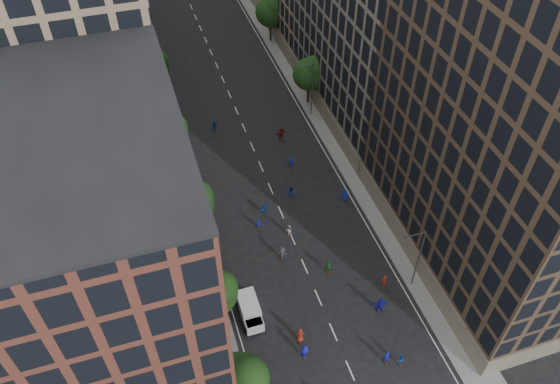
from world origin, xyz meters
The scene contains 36 objects.
ground centered at (0.00, 40.00, 0.00)m, with size 240.00×240.00×0.00m, color black.
sidewalk_left centered at (-12.00, 47.50, 0.07)m, with size 4.00×105.00×0.15m, color slate.
sidewalk_right centered at (12.00, 47.50, 0.07)m, with size 4.00×105.00×0.15m, color slate.
bldg_left_a centered at (-19.00, 11.00, 15.00)m, with size 14.00×22.00×30.00m, color brown.
bldg_left_b centered at (-19.00, 35.00, 17.00)m, with size 14.00×26.00×34.00m, color #8E765D.
bldg_left_c centered at (-19.00, 58.00, 14.00)m, with size 14.00×20.00×28.00m, color brown.
bldg_right_a centered at (19.00, 15.00, 18.00)m, with size 14.00×30.00×36.00m, color #463425.
bldg_right_b centered at (19.00, 44.00, 16.50)m, with size 14.00×28.00×33.00m, color #686156.
tree_left_0 centered at (-11.01, 3.85, 5.96)m, with size 5.20×5.20×8.83m.
tree_left_1 centered at (-11.02, 13.86, 5.55)m, with size 4.80×4.80×8.21m.
tree_left_2 centered at (-10.99, 25.83, 6.36)m, with size 5.60×5.60×9.45m.
tree_left_3 centered at (-11.02, 39.85, 5.82)m, with size 5.00×5.00×8.58m.
tree_left_4 centered at (-11.00, 55.84, 6.10)m, with size 5.40×5.40×9.08m.
tree_left_5 centered at (-11.02, 71.86, 5.68)m, with size 4.80×4.80×8.33m.
tree_right_a centered at (11.38, 47.85, 5.63)m, with size 5.00×5.00×8.39m.
tree_right_b centered at (11.39, 67.85, 5.96)m, with size 5.20×5.20×8.83m.
streetlamp_near centered at (10.37, 12.00, 5.17)m, with size 2.64×0.22×9.06m.
streetlamp_far centered at (10.37, 45.00, 5.17)m, with size 2.64×0.22×9.06m.
cargo_van centered at (-7.80, 13.42, 1.25)m, with size 2.10×4.48×2.38m.
skater_1 centered at (3.75, 4.34, 0.88)m, with size 0.64×0.42×1.76m, color #13189D.
skater_2 centered at (4.92, 3.73, 0.77)m, with size 0.75×0.58×1.54m, color #133E9F.
skater_3 centered at (-3.84, 7.31, 0.93)m, with size 1.20×0.69×1.86m, color #1515AB.
skater_4 centered at (-8.50, 5.67, 0.93)m, with size 1.09×0.45×1.86m, color #1616B3.
skater_5 centered at (5.68, 9.99, 0.97)m, with size 1.80×0.57×1.94m, color #1715AF.
skater_6 centered at (-3.66, 9.19, 0.97)m, with size 0.94×0.61×1.93m, color #9E2B1A.
skater_7 centered at (7.50, 12.73, 0.95)m, with size 0.69×0.46×1.90m, color maroon.
skater_8 centered at (-0.21, 23.10, 0.82)m, with size 0.79×0.62×1.63m, color silver.
skater_9 centered at (-2.12, 19.91, 0.92)m, with size 1.19×0.69×1.85m, color #3C3B40.
skater_10 centered at (2.32, 16.45, 0.94)m, with size 1.10×0.46×1.88m, color #227428.
skater_11 centered at (-2.08, 27.30, 0.80)m, with size 1.48×0.47×1.59m, color #1545AF.
skater_12 centered at (8.50, 26.57, 0.86)m, with size 0.84×0.55×1.72m, color #1322A1.
skater_13 centered at (-3.47, 25.22, 0.77)m, with size 0.56×0.37×1.53m, color #141AA7.
skater_14 centered at (2.00, 29.14, 0.92)m, with size 0.89×0.70×1.84m, color #1635B3.
skater_15 centered at (3.91, 34.63, 0.81)m, with size 1.04×0.60×1.61m, color #122494.
skater_16 centered at (-4.27, 45.51, 0.97)m, with size 1.13×0.47×1.93m, color #1344A1.
skater_17 centered at (4.47, 40.80, 0.95)m, with size 1.76×0.56×1.90m, color maroon.
Camera 1 is at (-14.44, -17.75, 50.87)m, focal length 35.00 mm.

